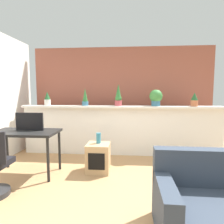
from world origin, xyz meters
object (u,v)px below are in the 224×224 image
object	(u,v)px
desk	(25,136)
vase_on_shelf	(99,138)
potted_plant_1	(85,98)
tv_monitor	(30,121)
potted_plant_3	(156,97)
potted_plant_4	(194,100)
side_cube_shelf	(98,158)
potted_plant_0	(47,99)
potted_plant_2	(118,96)

from	to	relation	value
desk	vase_on_shelf	bearing A→B (deg)	11.86
potted_plant_1	tv_monitor	distance (m)	1.37
vase_on_shelf	potted_plant_3	bearing A→B (deg)	39.44
potted_plant_3	potted_plant_4	distance (m)	0.79
vase_on_shelf	desk	bearing A→B (deg)	-168.14
potted_plant_3	side_cube_shelf	size ratio (longest dim) A/B	0.71
potted_plant_1	vase_on_shelf	size ratio (longest dim) A/B	2.11
potted_plant_3	potted_plant_1	bearing A→B (deg)	179.91
potted_plant_0	vase_on_shelf	distance (m)	1.70
potted_plant_4	tv_monitor	distance (m)	3.26
potted_plant_1	potted_plant_2	xyz separation A→B (m)	(0.74, -0.01, 0.03)
vase_on_shelf	tv_monitor	bearing A→B (deg)	-171.45
potted_plant_1	side_cube_shelf	xyz separation A→B (m)	(0.44, -0.96, -1.03)
potted_plant_2	tv_monitor	size ratio (longest dim) A/B	0.99
potted_plant_0	tv_monitor	world-z (taller)	potted_plant_0
potted_plant_1	potted_plant_3	world-z (taller)	potted_plant_1
potted_plant_4	side_cube_shelf	size ratio (longest dim) A/B	0.59
side_cube_shelf	vase_on_shelf	world-z (taller)	vase_on_shelf
potted_plant_0	vase_on_shelf	xyz separation A→B (m)	(1.30, -0.88, -0.66)
potted_plant_3	vase_on_shelf	world-z (taller)	potted_plant_3
desk	vase_on_shelf	world-z (taller)	desk
potted_plant_2	vase_on_shelf	world-z (taller)	potted_plant_2
potted_plant_4	potted_plant_3	bearing A→B (deg)	176.45
side_cube_shelf	potted_plant_3	bearing A→B (deg)	40.79
potted_plant_3	tv_monitor	distance (m)	2.56
potted_plant_2	potted_plant_4	world-z (taller)	potted_plant_2
potted_plant_1	side_cube_shelf	bearing A→B (deg)	-65.48
desk	side_cube_shelf	xyz separation A→B (m)	(1.22, 0.21, -0.42)
potted_plant_1	vase_on_shelf	world-z (taller)	potted_plant_1
potted_plant_1	potted_plant_3	xyz separation A→B (m)	(1.55, -0.00, 0.01)
desk	vase_on_shelf	size ratio (longest dim) A/B	5.94
vase_on_shelf	potted_plant_1	bearing A→B (deg)	115.59
potted_plant_2	tv_monitor	bearing A→B (deg)	-143.71
potted_plant_0	vase_on_shelf	bearing A→B (deg)	-34.19
potted_plant_0	potted_plant_3	xyz separation A→B (m)	(2.41, 0.03, 0.04)
potted_plant_0	vase_on_shelf	size ratio (longest dim) A/B	1.67
potted_plant_0	tv_monitor	bearing A→B (deg)	-83.13
tv_monitor	potted_plant_3	bearing A→B (deg)	25.55
potted_plant_3	potted_plant_4	bearing A→B (deg)	-3.55
side_cube_shelf	vase_on_shelf	distance (m)	0.35
desk	potted_plant_4	bearing A→B (deg)	19.76
desk	potted_plant_0	bearing A→B (deg)	93.94
potted_plant_2	tv_monitor	xyz separation A→B (m)	(-1.47, -1.08, -0.41)
desk	potted_plant_2	bearing A→B (deg)	37.35
potted_plant_0	potted_plant_4	xyz separation A→B (m)	(3.20, -0.01, -0.01)
potted_plant_1	potted_plant_2	bearing A→B (deg)	-1.09
desk	side_cube_shelf	bearing A→B (deg)	9.81
potted_plant_2	vase_on_shelf	size ratio (longest dim) A/B	2.56
potted_plant_1	potted_plant_3	distance (m)	1.55
side_cube_shelf	potted_plant_0	bearing A→B (deg)	144.46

